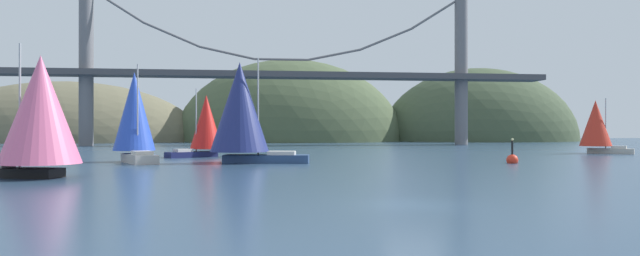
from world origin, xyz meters
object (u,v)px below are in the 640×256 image
sailboat_scarlet_sail (596,125)px  channel_buoy (512,159)px  sailboat_navy_sail (241,110)px  sailboat_pink_spinnaker (39,112)px  sailboat_red_spinnaker (205,124)px  sailboat_blue_spinnaker (135,116)px

sailboat_scarlet_sail → channel_buoy: (-21.68, -19.78, -3.53)m
sailboat_navy_sail → channel_buoy: (25.74, -3.93, -4.76)m
sailboat_pink_spinnaker → sailboat_red_spinnaker: bearing=73.0°
sailboat_red_spinnaker → sailboat_pink_spinnaker: (-8.78, -28.65, 0.52)m
sailboat_blue_spinnaker → channel_buoy: size_ratio=3.66×
sailboat_blue_spinnaker → channel_buoy: bearing=-10.9°
sailboat_red_spinnaker → channel_buoy: (30.17, -16.99, -3.49)m
sailboat_red_spinnaker → sailboat_scarlet_sail: sailboat_red_spinnaker is taller
sailboat_red_spinnaker → channel_buoy: sailboat_red_spinnaker is taller
sailboat_red_spinnaker → sailboat_navy_sail: sailboat_navy_sail is taller
sailboat_red_spinnaker → sailboat_navy_sail: (4.43, -13.06, 1.27)m
sailboat_navy_sail → sailboat_scarlet_sail: bearing=18.5°
sailboat_blue_spinnaker → sailboat_red_spinnaker: bearing=58.2°
channel_buoy → sailboat_navy_sail: bearing=171.3°
sailboat_red_spinnaker → sailboat_scarlet_sail: bearing=3.1°
sailboat_red_spinnaker → sailboat_navy_sail: 13.85m
sailboat_blue_spinnaker → channel_buoy: sailboat_blue_spinnaker is taller
sailboat_scarlet_sail → sailboat_navy_sail: 50.01m
sailboat_scarlet_sail → sailboat_navy_sail: sailboat_navy_sail is taller
sailboat_blue_spinnaker → sailboat_navy_sail: bearing=-16.3°
sailboat_blue_spinnaker → sailboat_pink_spinnaker: (-2.60, -18.68, -0.25)m
sailboat_pink_spinnaker → channel_buoy: (38.95, 11.66, -4.01)m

